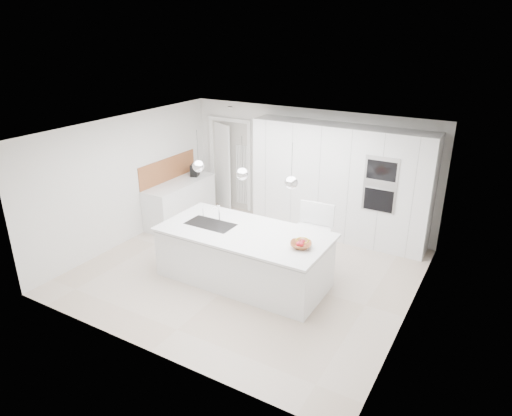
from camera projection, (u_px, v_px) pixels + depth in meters
The scene contains 28 objects.
floor at pixel (248, 271), 8.09m from camera, with size 5.50×5.50×0.00m, color beige.
wall_back at pixel (308, 168), 9.64m from camera, with size 5.50×5.50×0.00m, color silver.
wall_left at pixel (127, 180), 8.91m from camera, with size 5.00×5.00×0.00m, color silver.
ceiling at pixel (246, 132), 7.17m from camera, with size 5.50×5.50×0.00m, color white.
tall_cabinets at pixel (339, 183), 9.06m from camera, with size 3.60×0.60×2.30m, color white.
oven_stack at pixel (380, 185), 8.32m from camera, with size 0.62×0.04×1.05m, color #A5A5A8, non-canonical shape.
doorway_frame at pixel (230, 166), 10.61m from camera, with size 1.11×0.08×2.13m, color white, non-canonical shape.
hallway_door at pixel (220, 165), 10.69m from camera, with size 0.82×0.04×2.00m, color white.
radiator at pixel (242, 175), 10.51m from camera, with size 0.32×0.04×1.40m, color white, non-canonical shape.
left_base_cabinets at pixel (180, 202), 10.04m from camera, with size 0.60×1.80×0.86m, color white.
left_worktop at pixel (179, 183), 9.87m from camera, with size 0.62×1.82×0.04m, color white.
oak_backsplash at pixel (168, 169), 9.91m from camera, with size 0.02×1.80×0.50m, color #A26037.
island_base at pixel (243, 258), 7.65m from camera, with size 2.80×1.20×0.86m, color white.
island_worktop at pixel (245, 232), 7.52m from camera, with size 2.84×1.40×0.04m, color white.
island_sink at pixel (211, 228), 7.81m from camera, with size 0.84×0.44×0.18m, color #3F3F42, non-canonical shape.
island_tap at pixel (219, 213), 7.86m from camera, with size 0.02×0.02×0.30m, color white.
pendant_left at pixel (198, 166), 7.50m from camera, with size 0.20×0.20×0.20m, color white.
pendant_mid at pixel (242, 174), 7.10m from camera, with size 0.20×0.20×0.20m, color white.
pendant_right at pixel (291, 183), 6.71m from camera, with size 0.20×0.20×0.20m, color white.
fruit_bowl at pixel (301, 245), 6.94m from camera, with size 0.33×0.33×0.08m, color #A26037.
espresso_machine at pixel (195, 170), 10.24m from camera, with size 0.16×0.25×0.26m, color black.
bar_stool_left at pixel (306, 237), 8.00m from camera, with size 0.40×0.55×1.21m, color white, non-canonical shape.
bar_stool_right at pixel (319, 240), 7.90m from camera, with size 0.40×0.55×1.20m, color white, non-canonical shape.
apple_a at pixel (301, 244), 6.91m from camera, with size 0.08×0.08×0.08m, color red.
apple_b at pixel (302, 242), 6.96m from camera, with size 0.09×0.09×0.09m, color red.
apple_c at pixel (299, 244), 6.92m from camera, with size 0.08×0.08×0.08m, color red.
apple_extra_3 at pixel (298, 244), 6.92m from camera, with size 0.07×0.07×0.07m, color red.
banana_bunch at pixel (303, 240), 6.93m from camera, with size 0.21×0.21×0.03m, color gold.
Camera 1 is at (3.70, -6.07, 4.04)m, focal length 32.00 mm.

